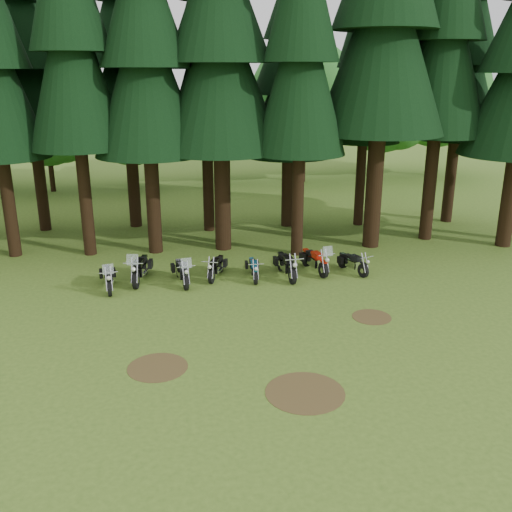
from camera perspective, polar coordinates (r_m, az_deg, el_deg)
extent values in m
plane|color=#456720|center=(19.34, -0.75, -7.56)|extent=(120.00, 120.00, 0.00)
cylinder|color=black|center=(28.63, -23.56, 5.33)|extent=(0.58, 0.58, 5.53)
cylinder|color=black|center=(27.58, -16.73, 6.13)|extent=(0.58, 0.58, 5.99)
cone|color=black|center=(27.05, -17.89, 18.08)|extent=(4.32, 4.32, 7.49)
cylinder|color=black|center=(27.26, -10.28, 6.01)|extent=(0.66, 0.66, 5.57)
cone|color=black|center=(26.67, -10.95, 17.28)|extent=(4.95, 4.95, 6.96)
cylinder|color=black|center=(27.38, -3.38, 6.47)|extent=(0.77, 0.77, 5.70)
cone|color=black|center=(26.81, -3.61, 17.97)|extent=(5.81, 5.81, 7.12)
cylinder|color=black|center=(26.53, 4.21, 6.08)|extent=(0.55, 0.55, 5.71)
cone|color=black|center=(25.94, 4.51, 17.98)|extent=(4.15, 4.15, 7.14)
cylinder|color=black|center=(28.25, 11.77, 7.43)|extent=(0.80, 0.80, 6.62)
cone|color=black|center=(27.81, 12.66, 20.36)|extent=(5.98, 5.98, 8.27)
cylinder|color=black|center=(30.30, 17.04, 7.47)|extent=(0.64, 0.64, 6.35)
cone|color=black|center=(29.85, 18.18, 19.00)|extent=(4.79, 4.79, 7.93)
cylinder|color=black|center=(30.46, 24.05, 5.85)|extent=(0.72, 0.72, 5.41)
cylinder|color=black|center=(32.83, -20.79, 7.14)|extent=(0.60, 0.60, 5.53)
cone|color=black|center=(32.34, -21.87, 16.36)|extent=(4.52, 4.52, 6.91)
cone|color=black|center=(32.47, -22.59, 22.09)|extent=(3.62, 3.62, 5.83)
cylinder|color=black|center=(32.22, -12.20, 7.74)|extent=(0.65, 0.65, 5.55)
cone|color=black|center=(31.72, -12.87, 17.23)|extent=(4.85, 4.85, 6.94)
cone|color=black|center=(31.86, -13.31, 23.13)|extent=(3.88, 3.88, 5.86)
cylinder|color=black|center=(30.79, -4.82, 7.58)|extent=(0.58, 0.58, 5.52)
cone|color=black|center=(30.26, -5.09, 17.47)|extent=(4.35, 4.35, 6.90)
cone|color=black|center=(30.40, -5.28, 23.62)|extent=(3.48, 3.48, 5.83)
cylinder|color=black|center=(31.75, 3.18, 7.19)|extent=(0.66, 0.66, 4.70)
cone|color=black|center=(31.21, 3.33, 15.32)|extent=(4.94, 4.94, 5.87)
cone|color=black|center=(31.19, 3.43, 20.41)|extent=(3.95, 3.95, 4.96)
cylinder|color=black|center=(32.37, 10.41, 7.91)|extent=(0.53, 0.53, 5.56)
cone|color=black|center=(31.88, 10.98, 17.38)|extent=(3.94, 3.94, 6.95)
cone|color=black|center=(32.01, 11.36, 23.25)|extent=(3.15, 3.15, 5.87)
cylinder|color=black|center=(34.37, 18.91, 7.90)|extent=(0.61, 0.61, 5.65)
cone|color=black|center=(33.91, 19.88, 16.91)|extent=(4.59, 4.59, 7.06)
cone|color=black|center=(34.06, 20.53, 22.50)|extent=(3.67, 3.67, 5.96)
cylinder|color=black|center=(43.62, -19.78, 7.91)|extent=(0.36, 0.36, 2.80)
sphere|color=#246423|center=(43.18, -20.32, 12.78)|extent=(6.53, 6.53, 6.53)
sphere|color=#246423|center=(42.30, -18.89, 11.94)|extent=(4.67, 4.67, 4.67)
cylinder|color=black|center=(43.24, -12.13, 8.32)|extent=(0.36, 0.36, 2.55)
sphere|color=#246423|center=(42.81, -12.43, 12.80)|extent=(5.95, 5.95, 5.95)
sphere|color=#246423|center=(42.14, -11.02, 12.00)|extent=(4.25, 4.25, 4.25)
cylinder|color=black|center=(44.49, -3.83, 8.90)|extent=(0.36, 0.36, 2.47)
sphere|color=#246423|center=(44.08, -3.92, 13.13)|extent=(5.76, 5.76, 5.76)
sphere|color=#246423|center=(43.58, -2.51, 12.33)|extent=(4.12, 4.12, 4.12)
cylinder|color=black|center=(44.92, 4.76, 9.65)|extent=(0.36, 0.36, 3.52)
sphere|color=#246423|center=(44.47, 4.92, 15.64)|extent=(8.21, 8.21, 8.21)
sphere|color=#246423|center=(43.96, 7.03, 14.47)|extent=(5.87, 5.87, 5.87)
cylinder|color=black|center=(48.08, 12.21, 9.52)|extent=(0.36, 0.36, 2.94)
sphere|color=#246423|center=(47.68, 12.53, 14.18)|extent=(6.86, 6.86, 6.86)
sphere|color=#246423|center=(47.43, 14.18, 13.21)|extent=(4.90, 4.90, 4.90)
cylinder|color=black|center=(49.70, 17.27, 9.73)|extent=(0.36, 0.36, 3.52)
sphere|color=#246423|center=(49.29, 17.80, 15.11)|extent=(8.20, 8.20, 8.20)
sphere|color=#246423|center=(49.13, 19.70, 13.95)|extent=(5.86, 5.86, 5.86)
cylinder|color=#4C3D1E|center=(17.43, -9.81, -10.91)|extent=(1.80, 1.80, 0.01)
cylinder|color=#4C3D1E|center=(20.81, 11.49, -5.99)|extent=(1.40, 1.40, 0.01)
cylinder|color=#4C3D1E|center=(16.05, 4.93, -13.43)|extent=(2.20, 2.20, 0.01)
cylinder|color=black|center=(22.83, -14.44, -3.13)|extent=(0.23, 0.66, 0.65)
cylinder|color=black|center=(24.27, -14.62, -1.86)|extent=(0.23, 0.66, 0.65)
cube|color=silver|center=(23.56, -14.56, -2.23)|extent=(0.37, 0.72, 0.34)
cube|color=black|center=(23.23, -14.60, -1.60)|extent=(0.37, 0.58, 0.24)
cube|color=black|center=(23.67, -14.64, -1.33)|extent=(0.37, 0.58, 0.12)
cube|color=silver|center=(22.25, -14.58, -1.29)|extent=(0.43, 0.18, 0.39)
cylinder|color=black|center=(23.33, -11.92, -2.37)|extent=(0.28, 0.74, 0.72)
cylinder|color=black|center=(24.89, -11.06, -1.00)|extent=(0.28, 0.74, 0.72)
cube|color=silver|center=(24.13, -11.46, -1.40)|extent=(0.44, 0.81, 0.37)
cube|color=black|center=(23.77, -11.65, -0.70)|extent=(0.43, 0.65, 0.26)
cube|color=black|center=(24.24, -11.39, -0.42)|extent=(0.43, 0.65, 0.13)
cube|color=silver|center=(22.71, -12.26, -0.35)|extent=(0.48, 0.22, 0.43)
cylinder|color=black|center=(22.88, -7.04, -2.60)|extent=(0.24, 0.68, 0.66)
cylinder|color=black|center=(24.33, -7.74, -1.35)|extent=(0.24, 0.68, 0.66)
cube|color=silver|center=(23.62, -7.44, -1.71)|extent=(0.39, 0.74, 0.34)
cube|color=black|center=(23.28, -7.37, -1.05)|extent=(0.39, 0.59, 0.24)
cube|color=black|center=(23.73, -7.57, -0.79)|extent=(0.39, 0.59, 0.12)
cube|color=silver|center=(22.30, -6.98, -0.71)|extent=(0.44, 0.19, 0.40)
cylinder|color=black|center=(23.46, -4.46, -2.03)|extent=(0.34, 0.63, 0.63)
cylinder|color=black|center=(24.79, -3.56, -0.88)|extent=(0.34, 0.63, 0.63)
cube|color=silver|center=(24.14, -3.97, -1.21)|extent=(0.48, 0.71, 0.32)
cube|color=black|center=(23.83, -4.13, -0.61)|extent=(0.44, 0.59, 0.23)
cube|color=black|center=(24.24, -3.85, -0.36)|extent=(0.44, 0.59, 0.11)
cylinder|color=black|center=(23.31, -0.05, -2.16)|extent=(0.14, 0.59, 0.58)
cylinder|color=black|center=(24.59, -0.45, -1.06)|extent=(0.14, 0.59, 0.58)
cube|color=silver|center=(23.97, -0.27, -1.38)|extent=(0.26, 0.63, 0.30)
cube|color=navy|center=(23.67, -0.21, -0.82)|extent=(0.28, 0.49, 0.21)
cube|color=black|center=(24.06, -0.33, -0.58)|extent=(0.28, 0.49, 0.11)
cylinder|color=black|center=(23.37, 3.66, -1.98)|extent=(0.22, 0.72, 0.71)
cylinder|color=black|center=(24.87, 2.50, -0.69)|extent=(0.22, 0.72, 0.71)
cube|color=silver|center=(24.13, 3.03, -1.05)|extent=(0.37, 0.78, 0.37)
cube|color=black|center=(23.78, 3.22, -0.36)|extent=(0.38, 0.62, 0.26)
cube|color=black|center=(24.25, 2.87, -0.10)|extent=(0.38, 0.62, 0.13)
cylinder|color=black|center=(24.17, 6.75, -1.41)|extent=(0.30, 0.70, 0.69)
cylinder|color=black|center=(25.52, 5.03, -0.28)|extent=(0.30, 0.70, 0.69)
cube|color=silver|center=(24.85, 5.82, -0.59)|extent=(0.45, 0.78, 0.35)
cube|color=red|center=(24.53, 6.11, 0.07)|extent=(0.44, 0.63, 0.25)
cube|color=black|center=(24.95, 5.59, 0.30)|extent=(0.44, 0.63, 0.13)
cube|color=silver|center=(23.61, 7.19, 0.48)|extent=(0.46, 0.23, 0.41)
cylinder|color=black|center=(24.49, 10.67, -1.45)|extent=(0.33, 0.60, 0.60)
cylinder|color=black|center=(25.51, 8.65, -0.54)|extent=(0.33, 0.60, 0.60)
cube|color=silver|center=(25.00, 9.59, -0.78)|extent=(0.46, 0.68, 0.31)
cube|color=black|center=(24.75, 9.93, -0.20)|extent=(0.43, 0.56, 0.22)
cube|color=black|center=(25.06, 9.32, -0.02)|extent=(0.43, 0.56, 0.11)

